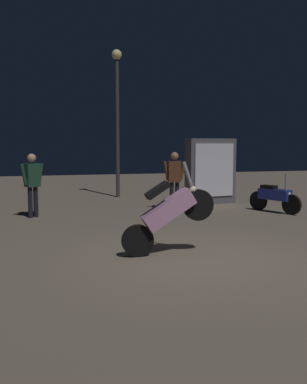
{
  "coord_description": "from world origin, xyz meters",
  "views": [
    {
      "loc": [
        -2.62,
        -6.77,
        1.95
      ],
      "look_at": [
        -0.44,
        1.33,
        1.0
      ],
      "focal_mm": 40.36,
      "sensor_mm": 36.0,
      "label": 1
    }
  ],
  "objects": [
    {
      "name": "person_bystander_far",
      "position": [
        -2.77,
        4.92,
        1.0
      ],
      "size": [
        0.62,
        0.41,
        1.68
      ],
      "rotation": [
        0.0,
        0.0,
        2.1
      ],
      "color": "black",
      "rests_on": "ground_plane"
    },
    {
      "name": "ground_plane",
      "position": [
        0.0,
        0.0,
        0.0
      ],
      "size": [
        40.0,
        40.0,
        0.0
      ],
      "primitive_type": "plane",
      "color": "#756656"
    },
    {
      "name": "kiosk_billboard",
      "position": [
        2.79,
        6.23,
        1.05
      ],
      "size": [
        1.64,
        0.66,
        2.1
      ],
      "rotation": [
        0.0,
        0.0,
        3.22
      ],
      "color": "#595960",
      "rests_on": "ground_plane"
    },
    {
      "name": "motorcycle_blue_parked_left",
      "position": [
        3.82,
        4.02,
        0.44
      ],
      "size": [
        0.78,
        1.55,
        1.11
      ],
      "rotation": [
        0.0,
        0.0,
        5.14
      ],
      "color": "black",
      "rests_on": "ground_plane"
    },
    {
      "name": "person_rider_beside",
      "position": [
        1.21,
        5.16,
        1.01
      ],
      "size": [
        0.67,
        0.3,
        1.7
      ],
      "rotation": [
        0.0,
        0.0,
        1.39
      ],
      "color": "black",
      "rests_on": "ground_plane"
    },
    {
      "name": "motorcycle_pink_foreground",
      "position": [
        -0.45,
        0.33,
        0.74
      ],
      "size": [
        1.66,
        0.3,
        1.63
      ],
      "rotation": [
        0.0,
        0.0,
        -0.0
      ],
      "color": "black",
      "rests_on": "ground_plane"
    },
    {
      "name": "streetlamp_near",
      "position": [
        0.17,
        8.63,
        3.3
      ],
      "size": [
        0.36,
        0.36,
        5.23
      ],
      "color": "#38383D",
      "rests_on": "ground_plane"
    }
  ]
}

